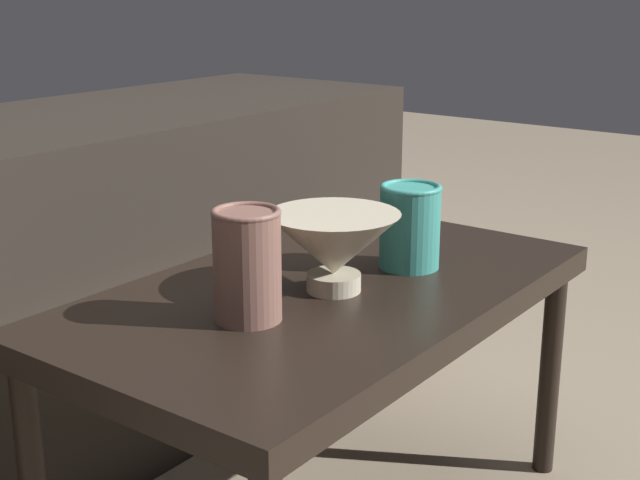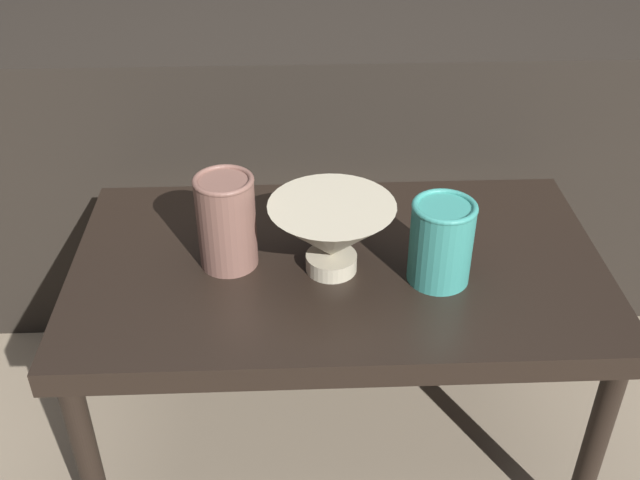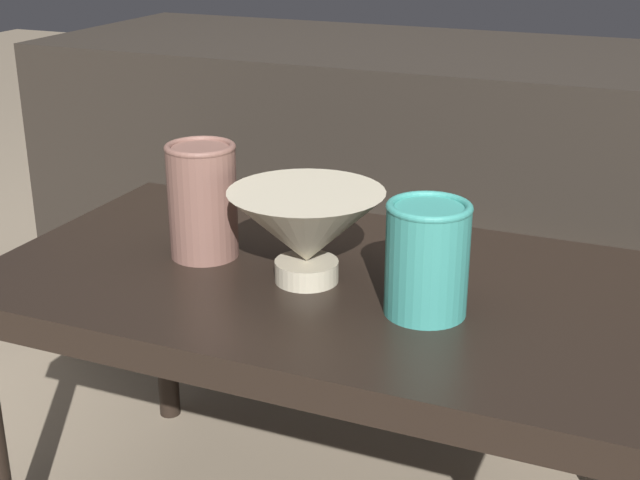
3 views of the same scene
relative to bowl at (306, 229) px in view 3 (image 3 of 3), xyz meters
name	(u,v)px [view 3 (image 3 of 3)]	position (x,y,z in m)	size (l,w,h in m)	color
table	(323,305)	(0.01, 0.02, -0.11)	(0.84, 0.48, 0.41)	black
couch_backdrop	(445,215)	(0.01, 0.60, -0.18)	(1.49, 0.50, 0.61)	black
bowl	(306,229)	(0.00, 0.00, 0.00)	(0.19, 0.19, 0.12)	#B2A88E
vase_textured_left	(203,199)	(-0.16, 0.03, 0.01)	(0.09, 0.09, 0.15)	brown
vase_colorful_right	(427,257)	(0.16, -0.03, 0.00)	(0.10, 0.10, 0.13)	teal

